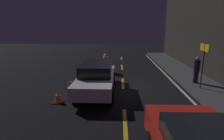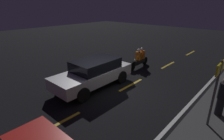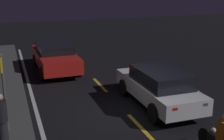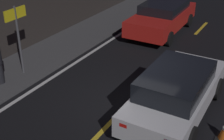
% 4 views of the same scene
% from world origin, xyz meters
% --- Properties ---
extents(ground_plane, '(56.00, 56.00, 0.00)m').
position_xyz_m(ground_plane, '(0.00, 0.00, 0.00)').
color(ground_plane, black).
extents(lane_dash_c, '(2.00, 0.14, 0.01)m').
position_xyz_m(lane_dash_c, '(-1.00, 0.00, 0.00)').
color(lane_dash_c, gold).
rests_on(lane_dash_c, ground).
extents(lane_dash_d, '(2.00, 0.14, 0.01)m').
position_xyz_m(lane_dash_d, '(3.50, 0.00, 0.00)').
color(lane_dash_d, gold).
rests_on(lane_dash_d, ground).
extents(lane_dash_e, '(2.00, 0.14, 0.01)m').
position_xyz_m(lane_dash_e, '(8.00, 0.00, 0.00)').
color(lane_dash_e, gold).
rests_on(lane_dash_e, ground).
extents(lane_solid_kerb, '(25.20, 0.14, 0.01)m').
position_xyz_m(lane_solid_kerb, '(0.00, 3.09, 0.00)').
color(lane_solid_kerb, silver).
rests_on(lane_solid_kerb, ground).
extents(sedan_white, '(4.43, 1.87, 1.46)m').
position_xyz_m(sedan_white, '(0.43, -1.38, 0.78)').
color(sedan_white, silver).
rests_on(sedan_white, ground).
extents(taxi_red, '(4.60, 2.06, 1.42)m').
position_xyz_m(taxi_red, '(6.55, 1.53, 0.77)').
color(taxi_red, red).
rests_on(taxi_red, ground).
extents(traffic_cone_near, '(0.43, 0.43, 0.60)m').
position_xyz_m(traffic_cone_near, '(0.02, -2.89, 0.29)').
color(traffic_cone_near, black).
rests_on(traffic_cone_near, ground).
extents(traffic_cone_mid, '(0.48, 0.48, 0.55)m').
position_xyz_m(traffic_cone_mid, '(1.92, -2.91, 0.27)').
color(traffic_cone_mid, black).
rests_on(traffic_cone_mid, ground).
extents(pedestrian, '(0.34, 0.34, 1.53)m').
position_xyz_m(pedestrian, '(-0.95, 4.21, 0.88)').
color(pedestrian, black).
rests_on(pedestrian, raised_curb).
extents(shop_sign, '(0.90, 0.08, 2.40)m').
position_xyz_m(shop_sign, '(-0.01, 4.09, 1.79)').
color(shop_sign, '#4C4C51').
rests_on(shop_sign, raised_curb).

